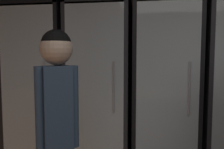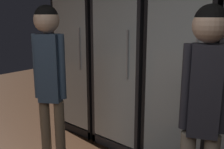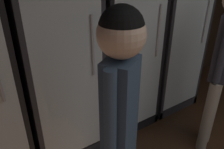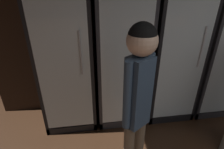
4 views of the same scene
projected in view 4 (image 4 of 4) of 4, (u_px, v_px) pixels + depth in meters
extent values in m
cube|color=black|center=(200.00, 14.00, 2.64)|extent=(6.00, 0.06, 2.80)
cube|color=black|center=(67.00, 46.00, 2.50)|extent=(0.67, 0.04, 2.07)
cube|color=black|center=(39.00, 55.00, 2.22)|extent=(0.04, 0.60, 2.07)
cube|color=black|center=(91.00, 52.00, 2.30)|extent=(0.04, 0.60, 2.07)
cube|color=black|center=(73.00, 115.00, 2.71)|extent=(0.67, 0.60, 0.10)
cube|color=white|center=(67.00, 47.00, 2.48)|extent=(0.59, 0.02, 1.83)
cube|color=silver|center=(63.00, 63.00, 2.01)|extent=(0.59, 0.02, 1.83)
cylinder|color=#B2B2B7|center=(81.00, 54.00, 1.96)|extent=(0.02, 0.02, 0.50)
cube|color=silver|center=(73.00, 112.00, 2.68)|extent=(0.57, 0.52, 0.02)
cylinder|color=#9EAD99|center=(56.00, 105.00, 2.61)|extent=(0.07, 0.07, 0.23)
cylinder|color=#9EAD99|center=(55.00, 97.00, 2.54)|extent=(0.03, 0.03, 0.07)
cylinder|color=#2D2D33|center=(57.00, 106.00, 2.62)|extent=(0.07, 0.07, 0.08)
cylinder|color=gray|center=(66.00, 107.00, 2.61)|extent=(0.08, 0.08, 0.19)
cylinder|color=gray|center=(65.00, 99.00, 2.54)|extent=(0.02, 0.02, 0.09)
cylinder|color=#B2332D|center=(66.00, 108.00, 2.61)|extent=(0.08, 0.08, 0.05)
cylinder|color=black|center=(76.00, 103.00, 2.67)|extent=(0.07, 0.07, 0.22)
cylinder|color=black|center=(75.00, 95.00, 2.61)|extent=(0.03, 0.03, 0.07)
cylinder|color=#B2332D|center=(76.00, 104.00, 2.68)|extent=(0.08, 0.08, 0.06)
cylinder|color=brown|center=(86.00, 102.00, 2.70)|extent=(0.07, 0.07, 0.20)
cylinder|color=brown|center=(86.00, 94.00, 2.63)|extent=(0.02, 0.02, 0.08)
cylinder|color=beige|center=(86.00, 104.00, 2.71)|extent=(0.08, 0.08, 0.07)
cube|color=silver|center=(68.00, 75.00, 2.40)|extent=(0.57, 0.52, 0.02)
cylinder|color=gray|center=(57.00, 67.00, 2.36)|extent=(0.07, 0.07, 0.21)
cylinder|color=gray|center=(55.00, 56.00, 2.29)|extent=(0.03, 0.03, 0.08)
cylinder|color=#B2332D|center=(57.00, 69.00, 2.37)|extent=(0.07, 0.07, 0.08)
cylinder|color=#9EAD99|center=(78.00, 66.00, 2.36)|extent=(0.07, 0.07, 0.24)
cylinder|color=#9EAD99|center=(77.00, 55.00, 2.29)|extent=(0.03, 0.03, 0.07)
cylinder|color=tan|center=(78.00, 68.00, 2.37)|extent=(0.07, 0.07, 0.09)
cube|color=silver|center=(62.00, 29.00, 2.12)|extent=(0.57, 0.52, 0.02)
cylinder|color=brown|center=(44.00, 19.00, 2.06)|extent=(0.07, 0.07, 0.23)
cylinder|color=brown|center=(41.00, 4.00, 1.99)|extent=(0.02, 0.02, 0.09)
cylinder|color=beige|center=(43.00, 18.00, 2.06)|extent=(0.08, 0.08, 0.07)
cylinder|color=#336B38|center=(60.00, 18.00, 2.05)|extent=(0.07, 0.07, 0.24)
cylinder|color=#336B38|center=(58.00, 4.00, 1.98)|extent=(0.03, 0.03, 0.07)
cylinder|color=tan|center=(61.00, 21.00, 2.07)|extent=(0.08, 0.08, 0.08)
cylinder|color=gray|center=(77.00, 20.00, 2.09)|extent=(0.07, 0.07, 0.19)
cylinder|color=gray|center=(76.00, 8.00, 2.04)|extent=(0.03, 0.03, 0.06)
cylinder|color=tan|center=(77.00, 20.00, 2.10)|extent=(0.08, 0.08, 0.06)
cube|color=#2B2B30|center=(118.00, 44.00, 2.59)|extent=(0.67, 0.04, 2.07)
cube|color=#2B2B30|center=(97.00, 52.00, 2.31)|extent=(0.04, 0.60, 2.07)
cube|color=#2B2B30|center=(145.00, 49.00, 2.39)|extent=(0.04, 0.60, 2.07)
cube|color=#2B2B30|center=(120.00, 111.00, 2.80)|extent=(0.67, 0.60, 0.10)
cube|color=white|center=(118.00, 44.00, 2.57)|extent=(0.59, 0.02, 1.83)
cube|color=silver|center=(126.00, 59.00, 2.10)|extent=(0.59, 0.02, 1.83)
cylinder|color=#B2B2B7|center=(144.00, 50.00, 2.05)|extent=(0.02, 0.02, 0.50)
cube|color=silver|center=(120.00, 107.00, 2.77)|extent=(0.57, 0.52, 0.02)
cylinder|color=brown|center=(106.00, 104.00, 2.64)|extent=(0.06, 0.06, 0.22)
cylinder|color=brown|center=(106.00, 96.00, 2.57)|extent=(0.02, 0.02, 0.08)
cylinder|color=#B2332D|center=(106.00, 104.00, 2.65)|extent=(0.07, 0.07, 0.06)
cylinder|color=#194723|center=(114.00, 100.00, 2.74)|extent=(0.07, 0.07, 0.21)
cylinder|color=#194723|center=(114.00, 92.00, 2.67)|extent=(0.02, 0.02, 0.09)
cylinder|color=tan|center=(114.00, 100.00, 2.74)|extent=(0.08, 0.08, 0.07)
cylinder|color=#194723|center=(124.00, 99.00, 2.76)|extent=(0.08, 0.08, 0.24)
cylinder|color=#194723|center=(124.00, 90.00, 2.69)|extent=(0.03, 0.03, 0.06)
cylinder|color=white|center=(124.00, 99.00, 2.76)|extent=(0.08, 0.08, 0.08)
cylinder|color=#9EAD99|center=(133.00, 100.00, 2.75)|extent=(0.06, 0.06, 0.21)
cylinder|color=#9EAD99|center=(134.00, 92.00, 2.69)|extent=(0.02, 0.02, 0.07)
cylinder|color=white|center=(133.00, 100.00, 2.75)|extent=(0.07, 0.07, 0.07)
cube|color=silver|center=(121.00, 72.00, 2.49)|extent=(0.57, 0.52, 0.02)
cylinder|color=#336B38|center=(111.00, 64.00, 2.45)|extent=(0.07, 0.07, 0.21)
cylinder|color=#336B38|center=(111.00, 53.00, 2.38)|extent=(0.03, 0.03, 0.10)
cylinder|color=#2D2D33|center=(111.00, 64.00, 2.46)|extent=(0.07, 0.07, 0.06)
cylinder|color=brown|center=(132.00, 65.00, 2.43)|extent=(0.08, 0.08, 0.20)
cylinder|color=brown|center=(132.00, 54.00, 2.36)|extent=(0.03, 0.03, 0.10)
cylinder|color=white|center=(132.00, 66.00, 2.44)|extent=(0.08, 0.08, 0.06)
cube|color=silver|center=(122.00, 27.00, 2.21)|extent=(0.57, 0.52, 0.02)
cylinder|color=gray|center=(103.00, 16.00, 2.16)|extent=(0.06, 0.06, 0.24)
cylinder|color=gray|center=(103.00, 2.00, 2.08)|extent=(0.02, 0.02, 0.08)
cylinder|color=white|center=(103.00, 17.00, 2.16)|extent=(0.06, 0.06, 0.09)
cylinder|color=gray|center=(116.00, 16.00, 2.16)|extent=(0.08, 0.08, 0.24)
cylinder|color=gray|center=(116.00, 1.00, 2.09)|extent=(0.03, 0.03, 0.10)
cylinder|color=white|center=(116.00, 16.00, 2.16)|extent=(0.08, 0.08, 0.07)
cylinder|color=#194723|center=(128.00, 17.00, 2.17)|extent=(0.06, 0.06, 0.21)
cylinder|color=#194723|center=(129.00, 4.00, 2.11)|extent=(0.02, 0.02, 0.08)
cylinder|color=#B2332D|center=(128.00, 18.00, 2.18)|extent=(0.07, 0.07, 0.07)
cylinder|color=#336B38|center=(138.00, 16.00, 2.22)|extent=(0.07, 0.07, 0.21)
cylinder|color=#336B38|center=(139.00, 4.00, 2.15)|extent=(0.02, 0.02, 0.07)
cylinder|color=#2D2D33|center=(138.00, 19.00, 2.23)|extent=(0.07, 0.07, 0.06)
cube|color=black|center=(165.00, 42.00, 2.68)|extent=(0.67, 0.04, 2.07)
cube|color=black|center=(151.00, 49.00, 2.40)|extent=(0.04, 0.60, 2.07)
cube|color=black|center=(195.00, 47.00, 2.48)|extent=(0.04, 0.60, 2.07)
cube|color=black|center=(164.00, 107.00, 2.89)|extent=(0.67, 0.60, 0.10)
cube|color=white|center=(166.00, 42.00, 2.66)|extent=(0.59, 0.02, 1.83)
cube|color=silver|center=(184.00, 56.00, 2.19)|extent=(0.59, 0.02, 1.83)
cylinder|color=#B2B2B7|center=(202.00, 47.00, 2.14)|extent=(0.02, 0.02, 0.50)
cube|color=silver|center=(164.00, 103.00, 2.86)|extent=(0.57, 0.52, 0.02)
cylinder|color=gray|center=(152.00, 98.00, 2.81)|extent=(0.07, 0.07, 0.20)
cylinder|color=gray|center=(153.00, 90.00, 2.74)|extent=(0.02, 0.02, 0.09)
cylinder|color=#2D2D33|center=(152.00, 98.00, 2.81)|extent=(0.07, 0.07, 0.06)
cylinder|color=black|center=(164.00, 96.00, 2.82)|extent=(0.06, 0.06, 0.23)
cylinder|color=black|center=(166.00, 88.00, 2.75)|extent=(0.02, 0.02, 0.07)
cylinder|color=tan|center=(164.00, 98.00, 2.83)|extent=(0.07, 0.07, 0.08)
cylinder|color=#194723|center=(176.00, 97.00, 2.84)|extent=(0.07, 0.07, 0.19)
cylinder|color=#194723|center=(178.00, 90.00, 2.78)|extent=(0.03, 0.03, 0.07)
cylinder|color=white|center=(176.00, 98.00, 2.85)|extent=(0.07, 0.07, 0.06)
cube|color=silver|center=(168.00, 78.00, 2.65)|extent=(0.57, 0.52, 0.02)
cylinder|color=#194723|center=(161.00, 72.00, 2.54)|extent=(0.08, 0.08, 0.23)
cylinder|color=#194723|center=(162.00, 62.00, 2.47)|extent=(0.03, 0.03, 0.08)
cylinder|color=tan|center=(161.00, 72.00, 2.54)|extent=(0.08, 0.08, 0.08)
cylinder|color=#336B38|center=(179.00, 72.00, 2.61)|extent=(0.08, 0.08, 0.18)
cylinder|color=#336B38|center=(180.00, 63.00, 2.55)|extent=(0.03, 0.03, 0.08)
cylinder|color=#2D2D33|center=(179.00, 72.00, 2.61)|extent=(0.08, 0.08, 0.06)
cube|color=silver|center=(173.00, 48.00, 2.44)|extent=(0.57, 0.52, 0.02)
cylinder|color=#194723|center=(165.00, 41.00, 2.36)|extent=(0.07, 0.07, 0.20)
cylinder|color=#194723|center=(166.00, 31.00, 2.29)|extent=(0.02, 0.02, 0.08)
cylinder|color=tan|center=(165.00, 41.00, 2.35)|extent=(0.08, 0.08, 0.05)
cylinder|color=#336B38|center=(184.00, 39.00, 2.42)|extent=(0.06, 0.06, 0.21)
cylinder|color=#336B38|center=(186.00, 28.00, 2.35)|extent=(0.02, 0.02, 0.09)
cylinder|color=white|center=(184.00, 39.00, 2.42)|extent=(0.07, 0.07, 0.05)
cube|color=silver|center=(179.00, 13.00, 2.23)|extent=(0.57, 0.52, 0.02)
cylinder|color=#9EAD99|center=(169.00, 2.00, 2.17)|extent=(0.06, 0.06, 0.24)
cylinder|color=tan|center=(169.00, 1.00, 2.16)|extent=(0.06, 0.06, 0.08)
cylinder|color=gray|center=(190.00, 2.00, 2.24)|extent=(0.06, 0.06, 0.22)
cylinder|color=#2D2D33|center=(189.00, 5.00, 2.25)|extent=(0.06, 0.06, 0.07)
cube|color=#2B2B30|center=(209.00, 40.00, 2.77)|extent=(0.67, 0.04, 2.07)
cube|color=#2B2B30|center=(200.00, 46.00, 2.49)|extent=(0.04, 0.60, 2.07)
cube|color=#2B2B30|center=(205.00, 103.00, 2.98)|extent=(0.67, 0.60, 0.10)
cube|color=white|center=(210.00, 40.00, 2.75)|extent=(0.59, 0.02, 1.83)
cube|color=silver|center=(206.00, 100.00, 2.95)|extent=(0.57, 0.52, 0.02)
cylinder|color=gray|center=(195.00, 96.00, 2.85)|extent=(0.08, 0.08, 0.19)
cylinder|color=gray|center=(197.00, 89.00, 2.79)|extent=(0.03, 0.03, 0.06)
cylinder|color=beige|center=(195.00, 97.00, 2.86)|extent=(0.08, 0.08, 0.08)
cylinder|color=#336B38|center=(202.00, 92.00, 2.93)|extent=(0.08, 0.08, 0.23)
cylinder|color=#336B38|center=(204.00, 84.00, 2.86)|extent=(0.03, 0.03, 0.06)
cylinder|color=tan|center=(202.00, 92.00, 2.92)|extent=(0.08, 0.08, 0.06)
cylinder|color=#9EAD99|center=(210.00, 91.00, 2.94)|extent=(0.07, 0.07, 0.24)
cylinder|color=#9EAD99|center=(212.00, 83.00, 2.86)|extent=(0.03, 0.03, 0.07)
cylinder|color=tan|center=(210.00, 91.00, 2.93)|extent=(0.07, 0.07, 0.08)
cylinder|color=#194723|center=(220.00, 93.00, 2.93)|extent=(0.07, 0.07, 0.20)
cylinder|color=#194723|center=(222.00, 86.00, 2.86)|extent=(0.03, 0.03, 0.08)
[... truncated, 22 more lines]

